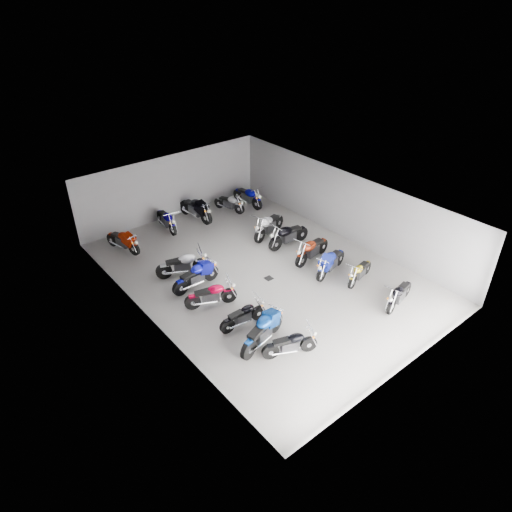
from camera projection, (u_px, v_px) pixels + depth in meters
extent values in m
plane|color=gray|center=(261.00, 273.00, 19.06)|extent=(14.00, 14.00, 0.00)
cube|color=slate|center=(172.00, 186.00, 22.82)|extent=(10.00, 0.10, 3.20)
cube|color=slate|center=(149.00, 286.00, 15.53)|extent=(0.10, 14.00, 3.20)
cube|color=slate|center=(345.00, 206.00, 20.89)|extent=(0.10, 14.00, 3.20)
cube|color=black|center=(262.00, 203.00, 17.36)|extent=(10.00, 14.00, 0.04)
cube|color=black|center=(269.00, 278.00, 18.72)|extent=(0.32, 0.32, 0.01)
cylinder|color=black|center=(308.00, 344.00, 15.00)|extent=(0.58, 0.34, 0.58)
cylinder|color=black|center=(270.00, 351.00, 14.70)|extent=(0.58, 0.36, 0.58)
cube|color=#2D2D30|center=(290.00, 346.00, 14.80)|extent=(0.65, 0.49, 0.36)
ellipsoid|color=black|center=(296.00, 338.00, 14.69)|extent=(0.71, 0.58, 0.33)
cube|color=black|center=(282.00, 341.00, 14.60)|extent=(0.61, 0.45, 0.16)
cylinder|color=black|center=(275.00, 323.00, 15.80)|extent=(0.72, 0.33, 0.70)
cylinder|color=black|center=(248.00, 349.00, 14.69)|extent=(0.72, 0.35, 0.70)
cube|color=#2D2D30|center=(262.00, 333.00, 15.19)|extent=(0.78, 0.51, 0.44)
ellipsoid|color=navy|center=(267.00, 321.00, 15.17)|extent=(0.84, 0.63, 0.40)
cube|color=black|center=(256.00, 332.00, 14.78)|extent=(0.73, 0.48, 0.20)
cylinder|color=black|center=(258.00, 313.00, 16.38)|extent=(0.58, 0.16, 0.57)
cylinder|color=black|center=(227.00, 326.00, 15.77)|extent=(0.58, 0.18, 0.57)
cube|color=#2D2D30|center=(243.00, 317.00, 16.03)|extent=(0.60, 0.31, 0.35)
ellipsoid|color=black|center=(247.00, 309.00, 15.97)|extent=(0.63, 0.40, 0.32)
cube|color=black|center=(236.00, 315.00, 15.76)|extent=(0.56, 0.29, 0.16)
cylinder|color=black|center=(229.00, 295.00, 17.23)|extent=(0.61, 0.34, 0.61)
cylinder|color=black|center=(193.00, 302.00, 16.88)|extent=(0.62, 0.36, 0.61)
cube|color=#2D2D30|center=(211.00, 297.00, 17.00)|extent=(0.68, 0.50, 0.38)
ellipsoid|color=#A20024|center=(216.00, 289.00, 16.90)|extent=(0.74, 0.60, 0.34)
cube|color=black|center=(202.00, 292.00, 16.78)|extent=(0.64, 0.46, 0.17)
cylinder|color=black|center=(211.00, 273.00, 18.47)|extent=(0.67, 0.17, 0.66)
cylinder|color=black|center=(180.00, 288.00, 17.61)|extent=(0.67, 0.19, 0.66)
cube|color=#2D2D30|center=(196.00, 278.00, 17.99)|extent=(0.69, 0.35, 0.41)
ellipsoid|color=#0D1196|center=(200.00, 269.00, 17.94)|extent=(0.72, 0.45, 0.37)
cube|color=black|center=(188.00, 275.00, 17.64)|extent=(0.64, 0.32, 0.19)
cylinder|color=black|center=(201.00, 266.00, 18.93)|extent=(0.67, 0.38, 0.67)
cylinder|color=black|center=(164.00, 271.00, 18.56)|extent=(0.68, 0.40, 0.67)
cube|color=#2D2D30|center=(182.00, 266.00, 18.69)|extent=(0.74, 0.55, 0.42)
ellipsoid|color=#B9B8C0|center=(187.00, 259.00, 18.57)|extent=(0.81, 0.66, 0.37)
cube|color=black|center=(173.00, 262.00, 18.46)|extent=(0.70, 0.51, 0.19)
cylinder|color=black|center=(391.00, 307.00, 16.65)|extent=(0.62, 0.25, 0.60)
cylinder|color=black|center=(406.00, 289.00, 17.56)|extent=(0.62, 0.27, 0.60)
cube|color=#2D2D30|center=(399.00, 296.00, 17.06)|extent=(0.66, 0.41, 0.38)
ellipsoid|color=black|center=(398.00, 292.00, 16.76)|extent=(0.71, 0.50, 0.34)
cube|color=black|center=(404.00, 286.00, 17.12)|extent=(0.62, 0.38, 0.17)
cylinder|color=black|center=(352.00, 282.00, 18.02)|extent=(0.58, 0.24, 0.57)
cylinder|color=black|center=(366.00, 268.00, 18.89)|extent=(0.58, 0.26, 0.57)
cube|color=#2D2D30|center=(360.00, 273.00, 18.40)|extent=(0.62, 0.39, 0.35)
ellipsoid|color=gold|center=(358.00, 269.00, 18.12)|extent=(0.67, 0.49, 0.32)
cube|color=black|center=(364.00, 265.00, 18.47)|extent=(0.58, 0.37, 0.16)
cylinder|color=black|center=(322.00, 274.00, 18.41)|extent=(0.68, 0.30, 0.66)
cylinder|color=black|center=(339.00, 258.00, 19.45)|extent=(0.68, 0.32, 0.66)
cube|color=#2D2D30|center=(331.00, 264.00, 18.88)|extent=(0.73, 0.47, 0.42)
ellipsoid|color=navy|center=(329.00, 259.00, 18.54)|extent=(0.79, 0.58, 0.37)
cube|color=black|center=(335.00, 254.00, 18.95)|extent=(0.69, 0.44, 0.19)
cylinder|color=black|center=(301.00, 260.00, 19.28)|extent=(0.69, 0.25, 0.68)
cylinder|color=black|center=(322.00, 246.00, 20.27)|extent=(0.70, 0.27, 0.68)
cube|color=#2D2D30|center=(312.00, 251.00, 19.72)|extent=(0.74, 0.43, 0.43)
ellipsoid|color=maroon|center=(309.00, 246.00, 19.39)|extent=(0.78, 0.54, 0.38)
cube|color=black|center=(317.00, 242.00, 19.78)|extent=(0.69, 0.40, 0.19)
cylinder|color=black|center=(275.00, 244.00, 20.43)|extent=(0.69, 0.16, 0.69)
cylinder|color=black|center=(301.00, 234.00, 21.23)|extent=(0.69, 0.18, 0.69)
cube|color=#2D2D30|center=(289.00, 237.00, 20.77)|extent=(0.71, 0.34, 0.43)
ellipsoid|color=black|center=(285.00, 232.00, 20.47)|extent=(0.74, 0.45, 0.39)
cube|color=black|center=(295.00, 229.00, 20.79)|extent=(0.66, 0.32, 0.20)
cylinder|color=black|center=(260.00, 236.00, 21.05)|extent=(0.72, 0.35, 0.71)
cylinder|color=black|center=(278.00, 222.00, 22.19)|extent=(0.73, 0.37, 0.71)
cube|color=#2D2D30|center=(269.00, 227.00, 21.56)|extent=(0.79, 0.53, 0.44)
ellipsoid|color=silver|center=(266.00, 222.00, 21.20)|extent=(0.85, 0.65, 0.40)
cube|color=black|center=(273.00, 218.00, 21.64)|extent=(0.74, 0.50, 0.20)
cylinder|color=black|center=(134.00, 249.00, 20.13)|extent=(0.30, 0.64, 0.63)
cylinder|color=black|center=(113.00, 240.00, 20.82)|extent=(0.32, 0.65, 0.63)
cube|color=#2D2D30|center=(123.00, 242.00, 20.42)|extent=(0.46, 0.70, 0.39)
ellipsoid|color=#A31D04|center=(125.00, 237.00, 20.15)|extent=(0.56, 0.75, 0.35)
cube|color=black|center=(117.00, 235.00, 20.43)|extent=(0.43, 0.65, 0.18)
cylinder|color=black|center=(173.00, 229.00, 21.66)|extent=(0.21, 0.66, 0.65)
cylinder|color=black|center=(161.00, 217.00, 22.71)|extent=(0.23, 0.66, 0.65)
cube|color=#2D2D30|center=(166.00, 221.00, 22.13)|extent=(0.38, 0.69, 0.40)
ellipsoid|color=#0B007F|center=(168.00, 217.00, 21.80)|extent=(0.48, 0.73, 0.36)
cube|color=black|center=(163.00, 213.00, 22.21)|extent=(0.35, 0.64, 0.18)
cylinder|color=black|center=(206.00, 218.00, 22.57)|extent=(0.24, 0.74, 0.73)
cylinder|color=black|center=(185.00, 208.00, 23.54)|extent=(0.26, 0.74, 0.73)
cube|color=#2D2D30|center=(195.00, 210.00, 23.00)|extent=(0.43, 0.78, 0.46)
ellipsoid|color=black|center=(198.00, 205.00, 22.66)|extent=(0.55, 0.82, 0.41)
cube|color=black|center=(190.00, 203.00, 23.04)|extent=(0.40, 0.73, 0.21)
cylinder|color=black|center=(239.00, 209.00, 23.59)|extent=(0.28, 0.59, 0.58)
cylinder|color=black|center=(219.00, 203.00, 24.21)|extent=(0.30, 0.59, 0.58)
cube|color=#2D2D30|center=(229.00, 204.00, 23.85)|extent=(0.43, 0.64, 0.36)
ellipsoid|color=#B6B6BD|center=(232.00, 200.00, 23.61)|extent=(0.53, 0.69, 0.33)
cube|color=black|center=(225.00, 198.00, 23.86)|extent=(0.40, 0.60, 0.16)
cylinder|color=black|center=(257.00, 204.00, 23.99)|extent=(0.17, 0.68, 0.67)
cylinder|color=black|center=(238.00, 195.00, 24.95)|extent=(0.19, 0.68, 0.67)
cube|color=#2D2D30|center=(248.00, 198.00, 24.41)|extent=(0.35, 0.69, 0.42)
ellipsoid|color=#09079B|center=(250.00, 193.00, 24.09)|extent=(0.45, 0.73, 0.38)
cube|color=black|center=(243.00, 191.00, 24.47)|extent=(0.32, 0.65, 0.19)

